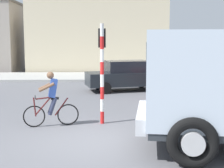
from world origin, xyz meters
The scene contains 7 objects.
ground_plane centered at (0.00, 0.00, 0.00)m, with size 120.00×120.00×0.00m, color slate.
sidewalk_far centered at (0.00, 15.07, 0.08)m, with size 80.00×5.00×0.16m, color #ADADA8.
cyclist centered at (-1.16, 1.53, 0.86)m, with size 1.70×0.57×1.72m.
traffic_light_pole centered at (0.43, 1.90, 2.07)m, with size 0.24×0.43×3.20m.
car_white_mid centered at (5.64, 6.26, 0.82)m, with size 4.30×2.63×1.60m.
car_far_side centered at (1.65, 8.85, 0.82)m, with size 4.28×2.54×1.60m.
building_mid_block centered at (0.04, 20.31, 3.14)m, with size 11.69×5.12×6.28m.
Camera 1 is at (0.43, -8.71, 2.69)m, focal length 53.31 mm.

